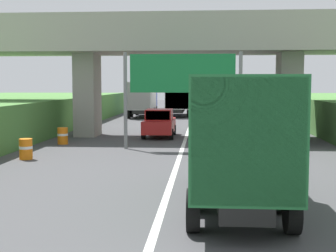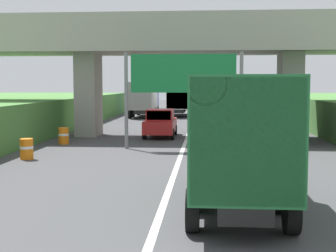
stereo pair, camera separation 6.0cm
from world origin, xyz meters
name	(u,v)px [view 2 (the right image)]	position (x,y,z in m)	size (l,w,h in m)	color
lane_centre_stripe	(182,152)	(0.00, 27.11, 0.00)	(0.20, 94.22, 0.01)	white
overpass_bridge	(188,48)	(0.00, 33.89, 5.47)	(40.00, 4.80, 7.33)	#9E998E
overhead_highway_sign	(183,79)	(0.00, 28.11, 3.51)	(5.88, 0.18, 4.83)	slate
truck_white	(180,97)	(-1.47, 52.80, 1.93)	(2.44, 7.30, 3.44)	black
truck_blue	(144,97)	(-4.92, 51.13, 1.93)	(2.44, 7.30, 3.44)	black
truck_black	(275,107)	(5.15, 32.70, 1.93)	(2.44, 7.30, 3.44)	black
truck_green	(236,134)	(1.92, 17.08, 1.93)	(2.44, 7.30, 3.44)	black
car_red	(160,123)	(-1.64, 33.44, 0.86)	(1.86, 4.10, 1.72)	red
construction_barrel_3	(27,149)	(-6.59, 24.36, 0.46)	(0.57, 0.57, 0.90)	orange
construction_barrel_4	(64,136)	(-6.54, 29.60, 0.46)	(0.57, 0.57, 0.90)	orange
construction_barrel_5	(89,127)	(-6.48, 34.84, 0.46)	(0.57, 0.57, 0.90)	orange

